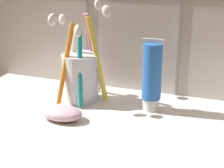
{
  "coord_description": "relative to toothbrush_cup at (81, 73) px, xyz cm",
  "views": [
    {
      "loc": [
        14.23,
        -51.17,
        29.47
      ],
      "look_at": [
        -6.22,
        4.15,
        8.4
      ],
      "focal_mm": 60.0,
      "sensor_mm": 36.0,
      "label": 1
    }
  ],
  "objects": [
    {
      "name": "sink_counter",
      "position": [
        14.93,
        -10.41,
        -6.48
      ],
      "size": [
        76.48,
        39.49,
        2.0
      ],
      "primitive_type": "cube",
      "color": "silver",
      "rests_on": "ground"
    },
    {
      "name": "toothbrush_cup",
      "position": [
        0.0,
        0.0,
        0.0
      ],
      "size": [
        13.06,
        12.98,
        18.94
      ],
      "color": "silver",
      "rests_on": "sink_counter"
    },
    {
      "name": "toothpaste_tube",
      "position": [
        13.95,
        -0.03,
        1.04
      ],
      "size": [
        3.63,
        3.46,
        13.22
      ],
      "color": "white",
      "rests_on": "sink_counter"
    },
    {
      "name": "soap_bar",
      "position": [
        0.61,
        -9.55,
        -4.24
      ],
      "size": [
        7.63,
        4.88,
        2.48
      ],
      "primitive_type": "ellipsoid",
      "color": "#DBB2C6",
      "rests_on": "sink_counter"
    }
  ]
}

